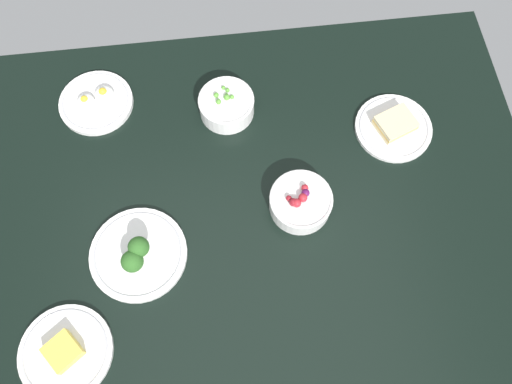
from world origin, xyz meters
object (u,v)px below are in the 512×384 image
object	(u,v)px
bowl_peas	(227,105)
plate_sandwich	(394,127)
bowl_berries	(300,202)
plate_broccoli	(138,254)
plate_cheese	(65,352)
plate_eggs	(96,102)

from	to	relation	value
bowl_peas	plate_sandwich	xyz separation A→B (cm)	(-42.36, 10.35, -1.88)
plate_sandwich	bowl_berries	bearing A→B (deg)	34.10
plate_broccoli	plate_sandwich	bearing A→B (deg)	-158.22
plate_cheese	plate_eggs	world-z (taller)	plate_eggs
plate_eggs	plate_sandwich	bearing A→B (deg)	167.74
plate_cheese	plate_sandwich	distance (cm)	95.10
plate_eggs	plate_broccoli	xyz separation A→B (cm)	(-9.92, 43.19, 0.75)
plate_sandwich	bowl_peas	bearing A→B (deg)	-13.73
bowl_berries	plate_broccoli	bearing A→B (deg)	11.64
plate_eggs	bowl_berries	size ratio (longest dim) A/B	1.28
bowl_peas	plate_sandwich	size ratio (longest dim) A/B	0.73
plate_cheese	bowl_berries	bearing A→B (deg)	-153.35
plate_eggs	plate_broccoli	world-z (taller)	plate_broccoli
plate_cheese	plate_broccoli	size ratio (longest dim) A/B	0.90
plate_cheese	plate_eggs	distance (cm)	63.38
bowl_peas	plate_eggs	xyz separation A→B (cm)	(34.08, -6.25, -1.87)
bowl_berries	plate_broccoli	world-z (taller)	plate_broccoli
plate_broccoli	plate_eggs	bearing A→B (deg)	-77.06
bowl_peas	plate_cheese	bearing A→B (deg)	54.42
plate_sandwich	plate_eggs	size ratio (longest dim) A/B	1.03
plate_cheese	plate_eggs	xyz separation A→B (cm)	(-6.55, -63.04, 0.25)
plate_sandwich	plate_broccoli	xyz separation A→B (cm)	(66.52, 26.58, 0.75)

